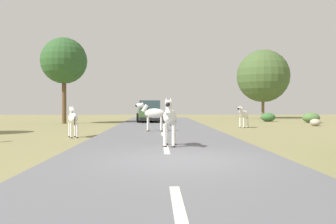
{
  "coord_description": "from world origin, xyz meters",
  "views": [
    {
      "loc": [
        -0.68,
        -8.99,
        1.4
      ],
      "look_at": [
        -0.15,
        8.84,
        1.07
      ],
      "focal_mm": 39.05,
      "sensor_mm": 36.0,
      "label": 1
    }
  ],
  "objects_px": {
    "car_0": "(149,112)",
    "bush_0": "(268,117)",
    "zebra_1": "(73,118)",
    "zebra_2": "(153,114)",
    "zebra_0": "(170,118)",
    "zebra_4": "(244,115)",
    "tree_3": "(64,61)",
    "bush_1": "(311,118)",
    "tree_2": "(263,76)",
    "rock_1": "(315,122)"
  },
  "relations": [
    {
      "from": "car_0",
      "to": "bush_0",
      "type": "bearing_deg",
      "value": -177.7
    },
    {
      "from": "zebra_1",
      "to": "zebra_2",
      "type": "height_order",
      "value": "zebra_2"
    },
    {
      "from": "zebra_0",
      "to": "car_0",
      "type": "bearing_deg",
      "value": -80.93
    },
    {
      "from": "zebra_4",
      "to": "tree_3",
      "type": "xyz_separation_m",
      "value": [
        -12.43,
        5.64,
        3.95
      ]
    },
    {
      "from": "zebra_2",
      "to": "bush_1",
      "type": "xyz_separation_m",
      "value": [
        12.5,
        9.82,
        -0.55
      ]
    },
    {
      "from": "zebra_4",
      "to": "bush_0",
      "type": "distance_m",
      "value": 9.58
    },
    {
      "from": "zebra_4",
      "to": "car_0",
      "type": "height_order",
      "value": "car_0"
    },
    {
      "from": "zebra_0",
      "to": "bush_0",
      "type": "bearing_deg",
      "value": -109.82
    },
    {
      "from": "tree_2",
      "to": "bush_0",
      "type": "height_order",
      "value": "tree_2"
    },
    {
      "from": "zebra_4",
      "to": "bush_1",
      "type": "relative_size",
      "value": 1.01
    },
    {
      "from": "zebra_0",
      "to": "tree_2",
      "type": "xyz_separation_m",
      "value": [
        10.91,
        26.76,
        3.53
      ]
    },
    {
      "from": "zebra_0",
      "to": "tree_3",
      "type": "height_order",
      "value": "tree_3"
    },
    {
      "from": "zebra_0",
      "to": "bush_1",
      "type": "xyz_separation_m",
      "value": [
        11.88,
        16.82,
        -0.59
      ]
    },
    {
      "from": "bush_1",
      "to": "rock_1",
      "type": "height_order",
      "value": "bush_1"
    },
    {
      "from": "zebra_0",
      "to": "zebra_2",
      "type": "bearing_deg",
      "value": -79.2
    },
    {
      "from": "car_0",
      "to": "rock_1",
      "type": "relative_size",
      "value": 5.99
    },
    {
      "from": "bush_1",
      "to": "rock_1",
      "type": "xyz_separation_m",
      "value": [
        -1.62,
        -4.46,
        -0.17
      ]
    },
    {
      "from": "zebra_1",
      "to": "tree_3",
      "type": "bearing_deg",
      "value": 85.64
    },
    {
      "from": "zebra_4",
      "to": "bush_1",
      "type": "bearing_deg",
      "value": -100.09
    },
    {
      "from": "tree_2",
      "to": "tree_3",
      "type": "distance_m",
      "value": 21.27
    },
    {
      "from": "zebra_4",
      "to": "rock_1",
      "type": "distance_m",
      "value": 5.68
    },
    {
      "from": "car_0",
      "to": "zebra_2",
      "type": "bearing_deg",
      "value": 88.0
    },
    {
      "from": "car_0",
      "to": "tree_2",
      "type": "height_order",
      "value": "tree_2"
    },
    {
      "from": "zebra_2",
      "to": "car_0",
      "type": "relative_size",
      "value": 0.36
    },
    {
      "from": "zebra_0",
      "to": "zebra_2",
      "type": "xyz_separation_m",
      "value": [
        -0.63,
        7.0,
        -0.03
      ]
    },
    {
      "from": "zebra_0",
      "to": "rock_1",
      "type": "relative_size",
      "value": 2.25
    },
    {
      "from": "zebra_0",
      "to": "bush_1",
      "type": "height_order",
      "value": "zebra_0"
    },
    {
      "from": "zebra_1",
      "to": "rock_1",
      "type": "height_order",
      "value": "zebra_1"
    },
    {
      "from": "tree_3",
      "to": "zebra_2",
      "type": "bearing_deg",
      "value": -52.99
    },
    {
      "from": "zebra_0",
      "to": "tree_3",
      "type": "distance_m",
      "value": 18.17
    },
    {
      "from": "zebra_4",
      "to": "tree_3",
      "type": "height_order",
      "value": "tree_3"
    },
    {
      "from": "zebra_4",
      "to": "zebra_1",
      "type": "bearing_deg",
      "value": 73.18
    },
    {
      "from": "rock_1",
      "to": "zebra_0",
      "type": "bearing_deg",
      "value": -129.71
    },
    {
      "from": "zebra_0",
      "to": "zebra_4",
      "type": "distance_m",
      "value": 11.58
    },
    {
      "from": "zebra_2",
      "to": "tree_3",
      "type": "height_order",
      "value": "tree_3"
    },
    {
      "from": "car_0",
      "to": "bush_1",
      "type": "distance_m",
      "value": 12.99
    },
    {
      "from": "zebra_2",
      "to": "rock_1",
      "type": "height_order",
      "value": "zebra_2"
    },
    {
      "from": "zebra_1",
      "to": "rock_1",
      "type": "relative_size",
      "value": 1.89
    },
    {
      "from": "zebra_2",
      "to": "bush_0",
      "type": "height_order",
      "value": "zebra_2"
    },
    {
      "from": "zebra_0",
      "to": "tree_3",
      "type": "relative_size",
      "value": 0.26
    },
    {
      "from": "bush_1",
      "to": "zebra_2",
      "type": "bearing_deg",
      "value": -141.86
    },
    {
      "from": "zebra_2",
      "to": "zebra_0",
      "type": "bearing_deg",
      "value": -170.95
    },
    {
      "from": "zebra_1",
      "to": "zebra_4",
      "type": "bearing_deg",
      "value": 15.47
    },
    {
      "from": "zebra_2",
      "to": "zebra_4",
      "type": "bearing_deg",
      "value": -54.03
    },
    {
      "from": "zebra_0",
      "to": "bush_1",
      "type": "distance_m",
      "value": 20.6
    },
    {
      "from": "bush_1",
      "to": "rock_1",
      "type": "bearing_deg",
      "value": -109.95
    },
    {
      "from": "tree_3",
      "to": "bush_1",
      "type": "distance_m",
      "value": 19.87
    },
    {
      "from": "rock_1",
      "to": "zebra_2",
      "type": "bearing_deg",
      "value": -153.79
    },
    {
      "from": "bush_0",
      "to": "zebra_2",
      "type": "bearing_deg",
      "value": -128.84
    },
    {
      "from": "zebra_0",
      "to": "zebra_1",
      "type": "xyz_separation_m",
      "value": [
        -4.06,
        4.02,
        -0.17
      ]
    }
  ]
}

